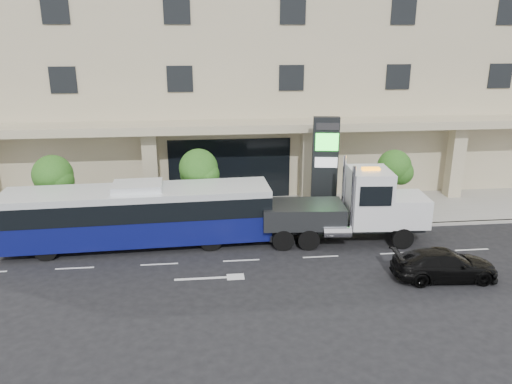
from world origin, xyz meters
TOP-DOWN VIEW (x-y plane):
  - ground at (0.00, 0.00)m, footprint 120.00×120.00m
  - sidewalk at (0.00, 5.00)m, footprint 120.00×6.00m
  - curb at (0.00, 2.00)m, footprint 120.00×0.30m
  - convention_center at (-0.00, 15.42)m, footprint 60.00×17.60m
  - tree_left at (-9.97, 3.59)m, footprint 2.27×2.20m
  - tree_mid at (-1.97, 3.59)m, footprint 2.28×2.20m
  - tree_right at (9.53, 3.59)m, footprint 2.10×2.00m
  - city_bus at (-5.11, 0.94)m, footprint 13.67×3.40m
  - tow_truck at (6.03, 0.33)m, footprint 9.87×3.01m
  - black_sedan at (9.06, -4.33)m, footprint 4.84×2.18m
  - signage_pylon at (5.37, 3.87)m, footprint 1.56×0.78m

SIDE VIEW (x-z plane):
  - ground at x=0.00m, z-range 0.00..0.00m
  - sidewalk at x=0.00m, z-range 0.00..0.15m
  - curb at x=0.00m, z-range 0.00..0.15m
  - black_sedan at x=9.06m, z-range 0.00..1.38m
  - city_bus at x=-5.11m, z-range 0.03..3.47m
  - tow_truck at x=6.03m, z-range -0.40..4.08m
  - tree_right at x=9.53m, z-range 1.01..5.06m
  - tree_left at x=-9.97m, z-range 1.00..5.22m
  - signage_pylon at x=5.37m, z-range 0.20..6.21m
  - tree_mid at x=-1.97m, z-range 1.07..5.45m
  - convention_center at x=0.00m, z-range -0.03..19.97m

